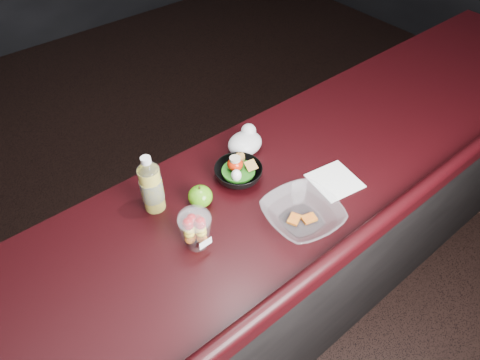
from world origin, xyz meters
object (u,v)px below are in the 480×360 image
Objects in this scene: lemonade_bottle at (152,187)px; green_apple at (200,196)px; snack_bowl at (238,172)px; takeout_bowl at (302,215)px; fruit_cup at (195,228)px.

green_apple is at bearing -34.72° from lemonade_bottle.
takeout_bowl is at bearing -82.07° from snack_bowl.
green_apple is 0.18m from snack_bowl.
snack_bowl is (0.28, 0.14, -0.04)m from fruit_cup.
fruit_cup reaches higher than takeout_bowl.
takeout_bowl is (0.04, -0.28, -0.00)m from snack_bowl.
snack_bowl is at bearing 26.78° from fruit_cup.
snack_bowl is at bearing 97.93° from takeout_bowl.
green_apple is 0.31× the size of takeout_bowl.
takeout_bowl is (0.32, -0.14, -0.04)m from fruit_cup.
lemonade_bottle reaches higher than fruit_cup.
fruit_cup reaches higher than green_apple.
green_apple is 0.34m from takeout_bowl.
fruit_cup is (0.02, -0.21, -0.02)m from lemonade_bottle.
fruit_cup is at bearing 156.04° from takeout_bowl.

